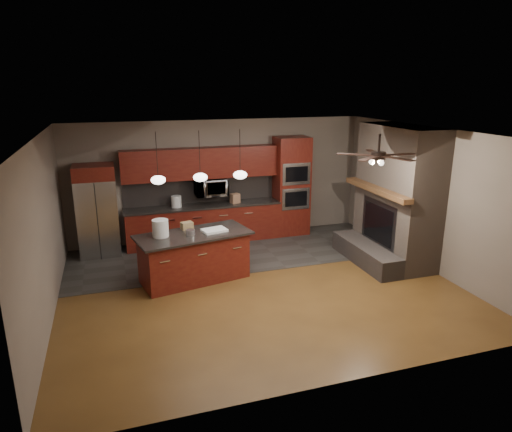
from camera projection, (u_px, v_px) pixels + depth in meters
name	position (u px, v px, depth m)	size (l,w,h in m)	color
ground	(259.00, 286.00, 8.42)	(7.00, 7.00, 0.00)	brown
ceiling	(260.00, 133.00, 7.63)	(7.00, 6.00, 0.02)	white
back_wall	(220.00, 180.00, 10.76)	(7.00, 0.02, 2.80)	gray
right_wall	(427.00, 198.00, 9.05)	(0.02, 6.00, 2.80)	gray
left_wall	(43.00, 232.00, 6.99)	(0.02, 6.00, 2.80)	gray
slate_tile_patch	(234.00, 252.00, 10.06)	(7.00, 2.40, 0.01)	#34322E
fireplace_column	(394.00, 200.00, 9.31)	(1.30, 2.10, 2.80)	brown
back_cabinetry	(203.00, 205.00, 10.53)	(3.59, 0.64, 2.20)	maroon
oven_tower	(291.00, 186.00, 11.04)	(0.80, 0.63, 2.38)	maroon
microwave	(211.00, 187.00, 10.48)	(0.73, 0.41, 0.50)	silver
refrigerator	(97.00, 211.00, 9.71)	(0.83, 0.75, 1.97)	silver
kitchen_island	(194.00, 257.00, 8.56)	(2.24, 1.35, 0.92)	maroon
white_bucket	(160.00, 228.00, 8.24)	(0.29, 0.29, 0.32)	silver
paint_can	(190.00, 233.00, 8.33)	(0.16, 0.16, 0.11)	#BDBCC2
paint_tray	(214.00, 230.00, 8.56)	(0.45, 0.31, 0.04)	white
cardboard_box	(187.00, 226.00, 8.68)	(0.22, 0.16, 0.14)	#93774B
counter_bucket	(176.00, 202.00, 10.27)	(0.23, 0.23, 0.26)	silver
counter_box	(235.00, 198.00, 10.63)	(0.20, 0.16, 0.22)	#A37254
pendant_left	(158.00, 180.00, 8.02)	(0.26, 0.26, 0.92)	black
pendant_center	(200.00, 177.00, 8.24)	(0.26, 0.26, 0.92)	black
pendant_right	(240.00, 175.00, 8.46)	(0.26, 0.26, 0.92)	black
ceiling_fan	(378.00, 155.00, 7.52)	(1.27, 1.33, 0.41)	black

